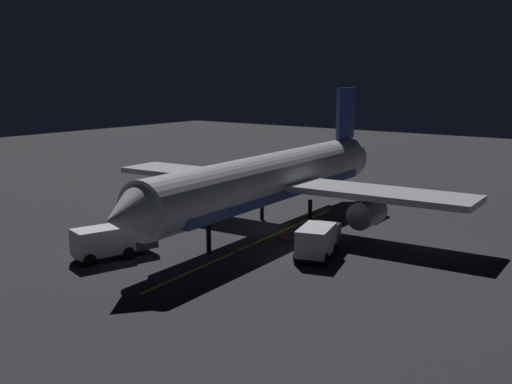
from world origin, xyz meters
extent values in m
cube|color=#313134|center=(0.00, 0.00, -0.10)|extent=(180.00, 180.00, 0.20)
cube|color=gold|center=(-1.61, 4.00, 0.00)|extent=(2.78, 26.89, 0.01)
cylinder|color=white|center=(0.00, 0.00, 4.39)|extent=(6.04, 31.16, 4.07)
cube|color=#2D479E|center=(0.00, 0.00, 3.27)|extent=(5.54, 26.51, 0.73)
cone|color=white|center=(-1.07, 16.67, 4.39)|extent=(4.18, 3.50, 3.98)
cone|color=white|center=(1.11, -17.27, 4.39)|extent=(3.96, 5.10, 3.66)
cube|color=#2D479E|center=(0.93, -14.45, 9.00)|extent=(0.59, 3.62, 5.15)
cube|color=white|center=(-9.16, -2.14, 3.78)|extent=(14.77, 5.72, 0.50)
cylinder|color=slate|center=(-8.51, -0.89, 2.38)|extent=(2.30, 3.33, 2.10)
cube|color=white|center=(9.36, -0.95, 3.78)|extent=(14.77, 5.72, 0.50)
cylinder|color=slate|center=(8.56, 0.20, 2.38)|extent=(2.30, 3.33, 2.10)
cylinder|color=black|center=(-0.54, 8.50, 1.18)|extent=(0.38, 0.38, 2.36)
cylinder|color=black|center=(-2.27, -2.70, 1.18)|extent=(0.38, 0.38, 2.36)
cylinder|color=black|center=(2.60, -2.39, 1.18)|extent=(0.38, 0.38, 2.36)
cube|color=silver|center=(4.37, 14.14, 1.39)|extent=(3.16, 4.49, 1.87)
cube|color=#38383D|center=(3.54, 11.33, 1.20)|extent=(2.42, 2.29, 1.50)
cylinder|color=black|center=(3.97, 12.78, 0.45)|extent=(2.47, 1.52, 0.90)
cylinder|color=black|center=(4.78, 15.50, 0.45)|extent=(2.47, 1.52, 0.90)
cube|color=silver|center=(-7.57, 5.06, 1.39)|extent=(3.08, 4.21, 1.89)
cube|color=#38383D|center=(-6.78, 2.39, 1.20)|extent=(2.42, 2.29, 1.50)
cylinder|color=black|center=(-7.20, 3.79, 0.45)|extent=(2.47, 1.52, 0.90)
cylinder|color=black|center=(-7.94, 6.33, 0.45)|extent=(2.47, 1.52, 0.90)
cylinder|color=black|center=(4.13, 11.52, 0.42)|extent=(0.32, 0.32, 0.85)
cylinder|color=yellow|center=(4.13, 11.52, 1.18)|extent=(0.40, 0.40, 0.65)
sphere|color=tan|center=(4.13, 11.52, 1.62)|extent=(0.24, 0.24, 0.24)
cone|color=#EA590F|center=(-7.20, 6.36, 0.28)|extent=(0.36, 0.36, 0.55)
cube|color=black|center=(-7.20, 6.36, 0.01)|extent=(0.50, 0.50, 0.03)
cone|color=#EA590F|center=(-2.58, 2.03, 0.28)|extent=(0.36, 0.36, 0.55)
cube|color=black|center=(-2.58, 2.03, 0.01)|extent=(0.50, 0.50, 0.03)
cone|color=#EA590F|center=(-2.05, 6.99, 0.28)|extent=(0.36, 0.36, 0.55)
cube|color=black|center=(-2.05, 6.99, 0.01)|extent=(0.50, 0.50, 0.03)
cone|color=#EA590F|center=(-3.25, 2.38, 0.28)|extent=(0.36, 0.36, 0.55)
cube|color=black|center=(-3.25, 2.38, 0.01)|extent=(0.50, 0.50, 0.03)
camera|label=1|loc=(-29.03, 40.90, 12.81)|focal=42.83mm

